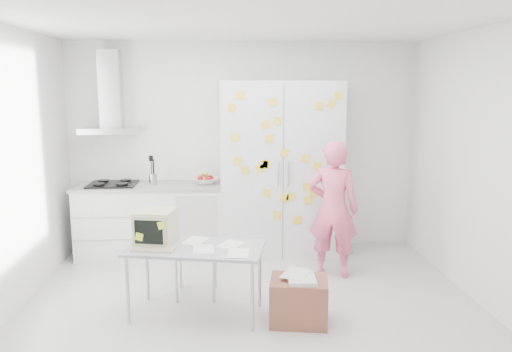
{
  "coord_description": "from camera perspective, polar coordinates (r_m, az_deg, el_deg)",
  "views": [
    {
      "loc": [
        -0.28,
        -4.52,
        2.12
      ],
      "look_at": [
        0.08,
        0.73,
        1.18
      ],
      "focal_mm": 35.0,
      "sensor_mm": 36.0,
      "label": 1
    }
  ],
  "objects": [
    {
      "name": "floor",
      "position": [
        5.0,
        -0.35,
        -15.12
      ],
      "size": [
        4.5,
        4.0,
        0.02
      ],
      "primitive_type": "cube",
      "color": "silver",
      "rests_on": "ground"
    },
    {
      "name": "walls",
      "position": [
        5.3,
        -0.86,
        1.73
      ],
      "size": [
        4.52,
        4.01,
        2.7
      ],
      "color": "white",
      "rests_on": "ground"
    },
    {
      "name": "ceiling",
      "position": [
        4.56,
        -0.39,
        17.38
      ],
      "size": [
        4.5,
        4.0,
        0.02
      ],
      "primitive_type": "cube",
      "color": "white",
      "rests_on": "walls"
    },
    {
      "name": "counter_run",
      "position": [
        6.5,
        -11.96,
        -4.84
      ],
      "size": [
        1.84,
        0.63,
        1.28
      ],
      "color": "white",
      "rests_on": "ground"
    },
    {
      "name": "range_hood",
      "position": [
        6.5,
        -16.26,
        8.26
      ],
      "size": [
        0.7,
        0.48,
        1.01
      ],
      "color": "silver",
      "rests_on": "walls"
    },
    {
      "name": "tall_cabinet",
      "position": [
        6.32,
        2.76,
        0.78
      ],
      "size": [
        1.5,
        0.68,
        2.2
      ],
      "color": "silver",
      "rests_on": "ground"
    },
    {
      "name": "person",
      "position": [
        5.67,
        8.81,
        -3.75
      ],
      "size": [
        0.66,
        0.55,
        1.55
      ],
      "primitive_type": "imported",
      "rotation": [
        0.0,
        0.0,
        2.78
      ],
      "color": "#F96085",
      "rests_on": "ground"
    },
    {
      "name": "desk",
      "position": [
        4.76,
        -9.82,
        -6.8
      ],
      "size": [
        1.34,
        0.86,
        0.99
      ],
      "rotation": [
        0.0,
        0.0,
        -0.2
      ],
      "color": "#A0A3AB",
      "rests_on": "ground"
    },
    {
      "name": "chair",
      "position": [
        5.23,
        -6.81,
        -7.18
      ],
      "size": [
        0.48,
        0.48,
        1.01
      ],
      "rotation": [
        0.0,
        0.0,
        -0.04
      ],
      "color": "silver",
      "rests_on": "ground"
    },
    {
      "name": "cardboard_box",
      "position": [
        4.7,
        4.92,
        -13.91
      ],
      "size": [
        0.58,
        0.49,
        0.45
      ],
      "rotation": [
        0.0,
        0.0,
        -0.17
      ],
      "color": "brown",
      "rests_on": "ground"
    }
  ]
}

